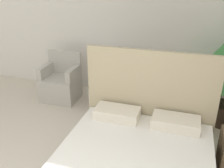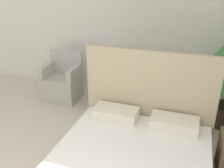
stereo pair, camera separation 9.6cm
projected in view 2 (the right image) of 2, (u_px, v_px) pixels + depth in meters
wall_back at (132, 22)px, 4.68m from camera, size 10.00×0.06×2.90m
armchair_near_window_left at (62, 84)px, 4.89m from camera, size 0.69×0.59×0.91m
armchair_near_window_right at (112, 91)px, 4.59m from camera, size 0.73×0.63×0.91m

